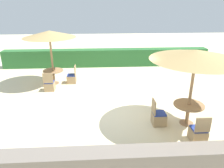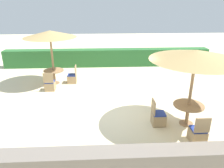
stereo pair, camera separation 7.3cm
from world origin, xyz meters
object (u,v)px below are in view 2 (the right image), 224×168
(parasol_back_left, at_px, (50,34))
(patio_chair_front_right_west, at_px, (158,118))
(patio_chair_back_left_east, at_px, (72,78))
(parasol_front_right, at_px, (196,55))
(round_table_back_left, at_px, (54,73))
(round_table_front_right, at_px, (188,109))
(patio_chair_back_left_south, at_px, (50,85))
(patio_chair_front_right_south, at_px, (198,134))

(parasol_back_left, bearing_deg, patio_chair_front_right_west, -43.91)
(patio_chair_back_left_east, distance_m, parasol_front_right, 6.56)
(round_table_back_left, relative_size, patio_chair_front_right_west, 1.09)
(patio_chair_back_left_east, height_order, round_table_front_right, patio_chair_back_left_east)
(round_table_back_left, distance_m, patio_chair_back_left_south, 0.97)
(patio_chair_back_left_south, bearing_deg, patio_chair_front_right_west, -36.69)
(parasol_back_left, distance_m, parasol_front_right, 6.84)
(patio_chair_front_right_south, distance_m, patio_chair_front_right_west, 1.42)
(patio_chair_front_right_west, bearing_deg, round_table_back_left, -133.91)
(round_table_front_right, bearing_deg, patio_chair_back_left_east, 136.28)
(patio_chair_back_left_south, height_order, round_table_front_right, patio_chair_back_left_south)
(parasol_back_left, bearing_deg, patio_chair_back_left_east, 2.33)
(patio_chair_back_left_east, distance_m, patio_chair_front_right_west, 5.46)
(patio_chair_back_left_south, relative_size, parasol_front_right, 0.32)
(patio_chair_back_left_south, distance_m, parasol_front_right, 6.72)
(round_table_front_right, height_order, patio_chair_front_right_south, patio_chair_front_right_south)
(parasol_back_left, height_order, patio_chair_front_right_south, parasol_back_left)
(patio_chair_back_left_south, xyz_separation_m, patio_chair_front_right_south, (5.36, -4.32, 0.00))
(patio_chair_front_right_south, bearing_deg, patio_chair_back_left_south, 141.17)
(parasol_back_left, xyz_separation_m, round_table_front_right, (5.38, -4.23, -1.94))
(parasol_back_left, xyz_separation_m, patio_chair_back_left_south, (-0.03, -0.93, -2.26))
(patio_chair_back_left_east, height_order, parasol_front_right, parasol_front_right)
(patio_chair_back_left_east, xyz_separation_m, patio_chair_front_right_south, (4.41, -5.28, 0.00))
(patio_chair_back_left_south, distance_m, patio_chair_front_right_south, 6.89)
(round_table_back_left, bearing_deg, patio_chair_back_left_south, -92.07)
(parasol_back_left, bearing_deg, round_table_back_left, 135.00)
(patio_chair_back_left_east, relative_size, parasol_front_right, 0.32)
(patio_chair_back_left_south, bearing_deg, patio_chair_front_right_south, -38.83)
(parasol_front_right, bearing_deg, round_table_front_right, 0.00)
(round_table_back_left, distance_m, patio_chair_back_left_east, 0.96)
(parasol_back_left, height_order, parasol_front_right, parasol_back_left)
(round_table_back_left, relative_size, patio_chair_front_right_south, 1.09)
(round_table_back_left, bearing_deg, patio_chair_front_right_west, -43.91)
(patio_chair_back_left_east, xyz_separation_m, parasol_front_right, (4.46, -4.27, 2.21))
(patio_chair_front_right_west, bearing_deg, round_table_front_right, 88.44)
(parasol_front_right, bearing_deg, round_table_back_left, 141.83)
(patio_chair_back_left_east, height_order, patio_chair_front_right_south, same)
(patio_chair_back_left_east, height_order, patio_chair_front_right_west, same)
(parasol_back_left, relative_size, patio_chair_front_right_south, 2.90)
(parasol_back_left, bearing_deg, parasol_front_right, -38.17)
(parasol_back_left, bearing_deg, patio_chair_back_left_south, -92.07)
(parasol_back_left, xyz_separation_m, parasol_front_right, (5.38, -4.23, -0.05))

